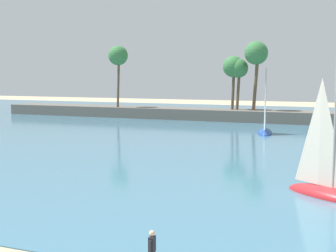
{
  "coord_description": "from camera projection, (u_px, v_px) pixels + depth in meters",
  "views": [
    {
      "loc": [
        8.22,
        -7.35,
        7.13
      ],
      "look_at": [
        -0.32,
        12.46,
        4.92
      ],
      "focal_mm": 52.71,
      "sensor_mm": 36.0,
      "label": 1
    }
  ],
  "objects": [
    {
      "name": "sea",
      "position": [
        310.0,
        131.0,
        63.69
      ],
      "size": [
        220.0,
        99.65,
        0.06
      ],
      "primitive_type": "cube",
      "color": "teal",
      "rests_on": "ground"
    },
    {
      "name": "palm_headland",
      "position": [
        315.0,
        110.0,
        72.63
      ],
      "size": [
        109.33,
        6.03,
        12.36
      ],
      "color": "#605B54",
      "rests_on": "ground"
    },
    {
      "name": "person_at_waterline",
      "position": [
        152.0,
        251.0,
        17.55
      ],
      "size": [
        0.25,
        0.54,
        1.67
      ],
      "color": "#23232D",
      "rests_on": "ground"
    },
    {
      "name": "sailboat_near_shore",
      "position": [
        327.0,
        183.0,
        28.87
      ],
      "size": [
        5.97,
        4.79,
        8.66
      ],
      "color": "red",
      "rests_on": "sea"
    },
    {
      "name": "sailboat_mid_bay",
      "position": [
        265.0,
        127.0,
        60.36
      ],
      "size": [
        3.02,
        6.15,
        8.56
      ],
      "color": "#234793",
      "rests_on": "sea"
    }
  ]
}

